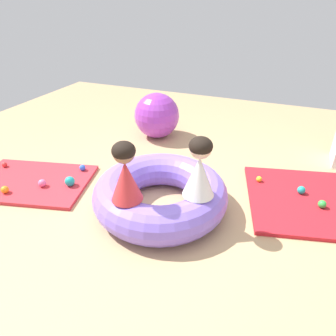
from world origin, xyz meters
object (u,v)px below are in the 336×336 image
at_px(play_ball_orange, 5,190).
at_px(play_ball_pink, 42,183).
at_px(inflatable_cushion, 160,194).
at_px(child_in_white, 200,168).
at_px(play_ball_yellow, 259,179).
at_px(play_ball_teal_second, 70,181).
at_px(play_ball_red, 4,165).
at_px(child_in_red, 125,172).
at_px(exercise_ball_large, 157,116).
at_px(play_ball_green, 322,204).
at_px(play_ball_blue, 82,168).
at_px(play_ball_teal, 301,190).

xyz_separation_m(play_ball_orange, play_ball_pink, (0.28, 0.25, 0.00)).
bearing_deg(play_ball_pink, inflatable_cushion, 7.29).
height_order(child_in_white, play_ball_yellow, child_in_white).
bearing_deg(play_ball_teal_second, play_ball_red, 177.46).
xyz_separation_m(child_in_red, exercise_ball_large, (-0.62, 2.04, -0.29)).
xyz_separation_m(play_ball_orange, play_ball_yellow, (2.48, 1.24, -0.01)).
xyz_separation_m(play_ball_green, play_ball_yellow, (-0.64, 0.26, -0.01)).
relative_size(child_in_red, play_ball_yellow, 8.42).
xyz_separation_m(play_ball_teal_second, exercise_ball_large, (0.31, 1.68, 0.23)).
bearing_deg(child_in_white, play_ball_green, 119.98).
height_order(play_ball_pink, play_ball_teal_second, play_ball_teal_second).
bearing_deg(play_ball_yellow, play_ball_green, -22.30).
relative_size(play_ball_blue, play_ball_green, 0.93).
relative_size(child_in_white, exercise_ball_large, 0.83).
distance_m(child_in_red, play_ball_pink, 1.34).
distance_m(child_in_red, play_ball_teal, 1.92).
xyz_separation_m(play_ball_orange, play_ball_green, (3.12, 0.98, -0.00)).
relative_size(child_in_red, play_ball_red, 8.56).
bearing_deg(play_ball_red, play_ball_blue, 16.91).
bearing_deg(play_ball_blue, child_in_white, -14.58).
bearing_deg(play_ball_green, play_ball_teal, 136.52).
bearing_deg(play_ball_yellow, play_ball_orange, -153.32).
relative_size(play_ball_blue, exercise_ball_large, 0.11).
xyz_separation_m(play_ball_orange, play_ball_teal_second, (0.55, 0.38, 0.01)).
height_order(child_in_white, play_ball_green, child_in_white).
relative_size(play_ball_orange, play_ball_green, 1.01).
relative_size(child_in_white, play_ball_green, 6.84).
bearing_deg(play_ball_pink, play_ball_blue, 66.61).
bearing_deg(play_ball_red, play_ball_teal, 12.43).
xyz_separation_m(play_ball_red, play_ball_blue, (0.94, 0.29, 0.01)).
relative_size(child_in_red, play_ball_pink, 6.27).
relative_size(play_ball_teal_second, exercise_ball_large, 0.17).
xyz_separation_m(child_in_white, play_ball_green, (1.09, 0.68, -0.54)).
bearing_deg(play_ball_orange, play_ball_pink, 41.61).
bearing_deg(play_ball_teal, child_in_white, -135.82).
relative_size(play_ball_yellow, play_ball_teal_second, 0.58).
bearing_deg(play_ball_blue, play_ball_teal_second, -77.48).
bearing_deg(play_ball_green, play_ball_red, -171.13).
relative_size(play_ball_green, play_ball_yellow, 1.25).
height_order(play_ball_blue, play_ball_yellow, play_ball_blue).
relative_size(play_ball_teal, play_ball_blue, 1.14).
xyz_separation_m(play_ball_blue, play_ball_teal_second, (0.07, -0.33, 0.02)).
distance_m(inflatable_cushion, child_in_white, 0.62).
height_order(child_in_white, play_ball_pink, child_in_white).
xyz_separation_m(play_ball_red, play_ball_orange, (0.46, -0.42, 0.01)).
bearing_deg(play_ball_green, inflatable_cushion, -159.48).
relative_size(child_in_red, play_ball_teal, 6.37).
bearing_deg(child_in_white, play_ball_red, -94.72).
bearing_deg(play_ball_red, play_ball_pink, -13.24).
bearing_deg(exercise_ball_large, play_ball_yellow, -26.74).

